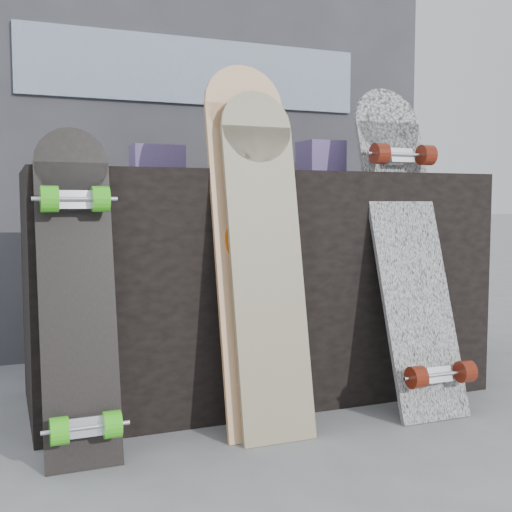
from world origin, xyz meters
name	(u,v)px	position (x,y,z in m)	size (l,w,h in m)	color
ground	(320,436)	(0.00, 0.00, 0.00)	(60.00, 60.00, 0.00)	slate
vendor_table	(258,284)	(0.00, 0.50, 0.40)	(1.60, 0.60, 0.80)	black
booth	(191,118)	(0.00, 1.35, 1.10)	(2.40, 0.22, 2.20)	#37373C
merch_box_purple	(157,160)	(-0.34, 0.62, 0.85)	(0.18, 0.12, 0.10)	#47346A
merch_box_small	(321,158)	(0.23, 0.46, 0.86)	(0.14, 0.14, 0.12)	#47346A
merch_box_flat	(296,169)	(0.22, 0.64, 0.83)	(0.22, 0.10, 0.06)	#D1B78C
longboard_geisha	(254,235)	(-0.15, 0.16, 0.60)	(0.26, 0.26, 1.13)	beige
longboard_celtic	(266,250)	(-0.13, 0.11, 0.55)	(0.23, 0.23, 1.04)	beige
longboard_cascadia	(408,240)	(0.41, 0.16, 0.57)	(0.26, 0.41, 1.10)	silver
skateboard_dark	(78,290)	(-0.68, 0.10, 0.46)	(0.20, 0.28, 0.91)	black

